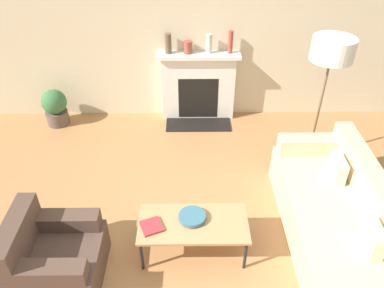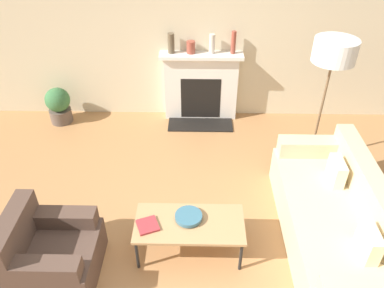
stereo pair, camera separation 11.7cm
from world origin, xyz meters
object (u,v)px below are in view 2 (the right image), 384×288
(armchair_near, at_px, (50,253))
(book, at_px, (148,225))
(fireplace, at_px, (201,87))
(mantel_vase_left, at_px, (171,43))
(bowl, at_px, (189,217))
(potted_plant, at_px, (59,105))
(couch, at_px, (336,222))
(mantel_vase_center_left, at_px, (191,47))
(floor_lamp, at_px, (334,56))
(coffee_table, at_px, (189,225))
(mantel_vase_right, at_px, (233,43))
(mantel_vase_center_right, at_px, (212,44))

(armchair_near, distance_m, book, 0.98)
(fireplace, relative_size, armchair_near, 1.55)
(armchair_near, relative_size, mantel_vase_left, 2.74)
(bowl, height_order, potted_plant, potted_plant)
(armchair_near, bearing_deg, couch, -81.44)
(bowl, distance_m, potted_plant, 3.28)
(mantel_vase_left, distance_m, mantel_vase_center_left, 0.30)
(mantel_vase_left, xyz_separation_m, mantel_vase_center_left, (0.29, -0.00, -0.06))
(book, bearing_deg, potted_plant, 101.84)
(floor_lamp, xyz_separation_m, potted_plant, (-3.80, 0.94, -1.24))
(couch, bearing_deg, potted_plant, -122.95)
(bowl, distance_m, mantel_vase_center_left, 2.79)
(coffee_table, bearing_deg, mantel_vase_right, 78.01)
(couch, bearing_deg, armchair_near, -81.44)
(couch, height_order, mantel_vase_center_left, mantel_vase_center_left)
(mantel_vase_right, bearing_deg, coffee_table, -101.99)
(bowl, relative_size, mantel_vase_center_left, 1.54)
(coffee_table, height_order, bowl, bowl)
(coffee_table, height_order, book, book)
(armchair_near, height_order, mantel_vase_left, mantel_vase_left)
(fireplace, distance_m, armchair_near, 3.37)
(couch, xyz_separation_m, bowl, (-1.56, -0.09, 0.14))
(mantel_vase_left, distance_m, mantel_vase_right, 0.92)
(mantel_vase_left, height_order, mantel_vase_right, mantel_vase_right)
(fireplace, bearing_deg, potted_plant, -175.17)
(mantel_vase_left, xyz_separation_m, mantel_vase_center_right, (0.60, -0.00, -0.00))
(book, bearing_deg, bowl, -7.12)
(bowl, bearing_deg, potted_plant, 130.72)
(armchair_near, relative_size, potted_plant, 1.39)
(mantel_vase_center_left, distance_m, mantel_vase_center_right, 0.32)
(armchair_near, xyz_separation_m, potted_plant, (-0.79, 2.83, 0.02))
(mantel_vase_center_left, bearing_deg, mantel_vase_right, 0.00)
(armchair_near, distance_m, floor_lamp, 3.78)
(armchair_near, height_order, mantel_vase_center_left, mantel_vase_center_left)
(bowl, bearing_deg, couch, 3.21)
(fireplace, distance_m, mantel_vase_center_left, 0.67)
(fireplace, bearing_deg, mantel_vase_center_right, 5.43)
(armchair_near, height_order, floor_lamp, floor_lamp)
(couch, xyz_separation_m, mantel_vase_left, (-1.88, 2.60, 0.94))
(fireplace, xyz_separation_m, mantel_vase_center_left, (-0.16, 0.01, 0.66))
(armchair_near, xyz_separation_m, mantel_vase_left, (1.02, 3.04, 0.96))
(mantel_vase_center_left, bearing_deg, mantel_vase_left, 180.00)
(mantel_vase_center_left, height_order, mantel_vase_right, mantel_vase_right)
(bowl, height_order, floor_lamp, floor_lamp)
(armchair_near, xyz_separation_m, mantel_vase_center_left, (1.31, 3.04, 0.91))
(floor_lamp, xyz_separation_m, mantel_vase_right, (-1.08, 1.14, -0.28))
(mantel_vase_left, xyz_separation_m, mantel_vase_right, (0.92, -0.00, 0.02))
(floor_lamp, distance_m, mantel_vase_center_right, 1.83)
(armchair_near, relative_size, mantel_vase_right, 2.43)
(coffee_table, height_order, mantel_vase_left, mantel_vase_left)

